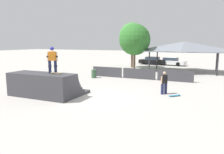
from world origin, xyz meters
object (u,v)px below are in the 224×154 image
at_px(skateboard_on_ground, 175,96).
at_px(parked_car_white, 171,62).
at_px(tree_far_back, 132,36).
at_px(trash_bin, 94,74).
at_px(bystander_walking, 164,82).
at_px(skateboard_on_deck, 56,73).
at_px(parked_car_black, 153,61).
at_px(tree_beside_pavilion, 135,40).
at_px(skater_on_deck, 52,58).

height_order(skateboard_on_ground, parked_car_white, parked_car_white).
xyz_separation_m(tree_far_back, trash_bin, (-0.47, -10.73, -4.17)).
bearing_deg(skateboard_on_ground, bystander_walking, 110.41).
relative_size(skateboard_on_deck, parked_car_black, 0.17).
relative_size(tree_beside_pavilion, trash_bin, 7.13).
xyz_separation_m(bystander_walking, tree_far_back, (-7.60, 15.01, 3.69)).
xyz_separation_m(skateboard_on_ground, tree_far_back, (-8.42, 15.41, 4.54)).
bearing_deg(tree_far_back, skateboard_on_deck, -86.17).
bearing_deg(skateboard_on_ground, parked_car_white, 56.32).
xyz_separation_m(skater_on_deck, parked_car_black, (0.96, 24.27, -2.02)).
bearing_deg(skateboard_on_deck, bystander_walking, 28.28).
relative_size(bystander_walking, trash_bin, 1.91).
bearing_deg(skateboard_on_deck, skateboard_on_ground, 22.67).
bearing_deg(skateboard_on_ground, skateboard_on_deck, 162.83).
bearing_deg(skater_on_deck, skateboard_on_ground, -5.07).
distance_m(tree_beside_pavilion, parked_car_white, 9.54).
relative_size(skateboard_on_ground, parked_car_white, 0.16).
height_order(skater_on_deck, parked_car_black, skater_on_deck).
height_order(tree_beside_pavilion, parked_car_white, tree_beside_pavilion).
xyz_separation_m(skater_on_deck, skateboard_on_ground, (7.58, 3.37, -2.56)).
height_order(skateboard_on_ground, trash_bin, trash_bin).
distance_m(skater_on_deck, tree_beside_pavilion, 15.98).
xyz_separation_m(skateboard_on_ground, parked_car_black, (-6.62, 20.90, 0.54)).
xyz_separation_m(tree_beside_pavilion, trash_bin, (-1.79, -7.87, -3.58)).
height_order(bystander_walking, parked_car_white, bystander_walking).
bearing_deg(bystander_walking, tree_far_back, -122.23).
xyz_separation_m(skater_on_deck, tree_beside_pavilion, (0.48, 15.91, 1.39)).
xyz_separation_m(skater_on_deck, trash_bin, (-1.31, 8.05, -2.20)).
bearing_deg(skateboard_on_deck, tree_beside_pavilion, 86.07).
xyz_separation_m(skateboard_on_deck, tree_far_back, (-1.27, 18.97, 2.94)).
bearing_deg(trash_bin, skateboard_on_deck, -78.09).
bearing_deg(bystander_walking, skateboard_on_deck, -27.04).
bearing_deg(parked_car_black, skateboard_on_ground, -66.71).
distance_m(skater_on_deck, bystander_walking, 7.92).
bearing_deg(trash_bin, tree_beside_pavilion, 77.21).
bearing_deg(trash_bin, skateboard_on_ground, -27.77).
distance_m(skateboard_on_deck, parked_car_black, 24.48).
relative_size(tree_beside_pavilion, parked_car_black, 1.30).
xyz_separation_m(skateboard_on_deck, parked_car_white, (3.53, 24.31, -1.06)).
bearing_deg(trash_bin, parked_car_black, 82.03).
bearing_deg(parked_car_white, skater_on_deck, -87.73).
bearing_deg(skateboard_on_deck, parked_car_black, 84.99).
relative_size(skater_on_deck, bystander_walking, 1.09).
relative_size(skater_on_deck, trash_bin, 2.08).
distance_m(skateboard_on_deck, bystander_walking, 7.50).
bearing_deg(parked_car_white, parked_car_black, -171.16).
distance_m(trash_bin, parked_car_black, 16.38).
height_order(skateboard_on_ground, parked_car_black, parked_car_black).
xyz_separation_m(trash_bin, parked_car_white, (5.26, 16.08, 0.18)).
bearing_deg(trash_bin, parked_car_white, 71.87).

